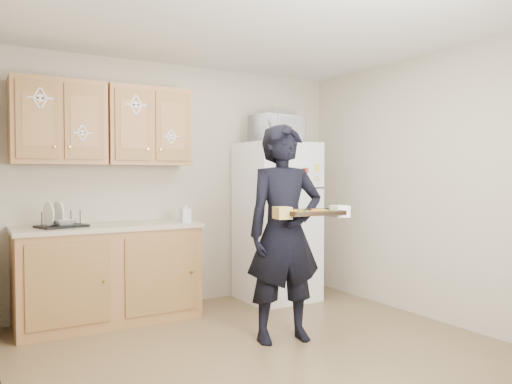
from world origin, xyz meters
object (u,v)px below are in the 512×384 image
Objects in this scene: microwave at (277,129)px; dish_rack at (62,219)px; baking_tray at (312,213)px; refrigerator at (277,221)px; person at (285,233)px.

microwave reaches higher than dish_rack.
microwave reaches higher than baking_tray.
baking_tray is 1.74m from microwave.
baking_tray reaches higher than dish_rack.
refrigerator is 1.62m from baking_tray.
dish_rack is (-2.17, 0.08, -0.87)m from microwave.
baking_tray is (0.05, -0.30, 0.18)m from person.
refrigerator is at bearing -0.80° from dish_rack.
baking_tray is at bearing -43.73° from dish_rack.
baking_tray is at bearing -69.36° from person.
baking_tray is (-0.63, -1.48, 0.21)m from refrigerator.
person is (-0.68, -1.18, 0.03)m from refrigerator.
microwave is at bearing -2.13° from dish_rack.
person reaches higher than baking_tray.
microwave reaches higher than person.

